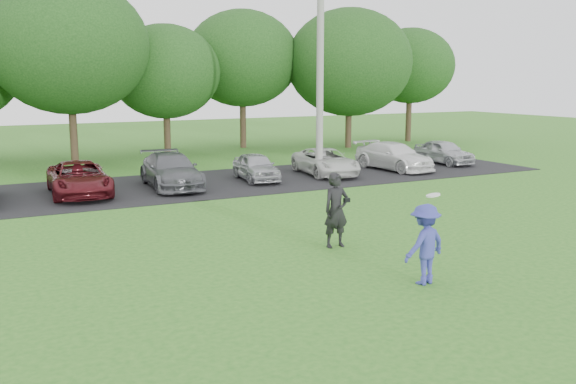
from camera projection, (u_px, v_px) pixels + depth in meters
ground at (370, 284)px, 12.73m from camera, size 100.00×100.00×0.00m
parking_lot at (171, 186)px, 24.06m from camera, size 32.00×6.50×0.03m
utility_pole at (320, 48)px, 25.26m from camera, size 0.28×0.28×10.42m
frisbee_player at (425, 244)px, 12.61m from camera, size 1.13×0.78×1.87m
camera_bystander at (336, 210)px, 15.36m from camera, size 0.66×0.45×1.80m
parked_cars at (173, 171)px, 23.79m from camera, size 28.09×4.50×1.25m
tree_row at (138, 60)px, 32.40m from camera, size 42.39×9.85×8.64m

